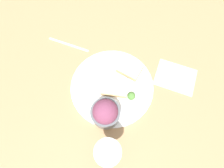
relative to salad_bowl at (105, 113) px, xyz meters
The scene contains 10 objects.
ground_plane 0.13m from the salad_bowl, 84.84° to the right, with size 4.00×4.00×0.00m, color #93704C.
dinner_plate 0.13m from the salad_bowl, 84.84° to the right, with size 0.32×0.32×0.01m.
salad_bowl is the anchor object (origin of this frame).
sauce_ramekin 0.21m from the salad_bowl, 69.68° to the right, with size 0.06×0.06×0.03m.
cheese_toast_near 0.11m from the salad_bowl, 90.99° to the right, with size 0.11×0.08×0.03m.
cheese_toast_far 0.21m from the salad_bowl, 100.80° to the right, with size 0.10×0.09×0.03m.
wine_glass 0.14m from the salad_bowl, 110.94° to the left, with size 0.07×0.07×0.15m.
garnish 0.12m from the salad_bowl, 127.69° to the right, with size 0.03×0.03×0.03m.
napkin 0.33m from the salad_bowl, 134.24° to the right, with size 0.16×0.13×0.01m.
fork 0.36m from the salad_bowl, 45.82° to the right, with size 0.19×0.02×0.01m.
Camera 1 is at (-0.07, 0.24, 0.64)m, focal length 28.00 mm.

